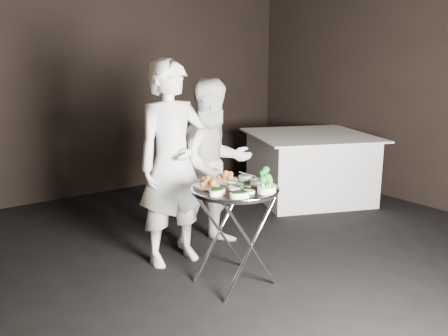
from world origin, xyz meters
TOP-DOWN VIEW (x-y plane):
  - floor at (0.00, 0.00)m, footprint 6.00×7.00m
  - wall_back at (0.00, 3.52)m, footprint 6.00×0.05m
  - tray_stand at (-0.23, 0.23)m, footprint 0.54×0.46m
  - serving_tray at (-0.23, 0.23)m, footprint 0.70×0.70m
  - potato_plate_a at (-0.39, 0.38)m, footprint 0.21×0.21m
  - potato_plate_b at (-0.16, 0.44)m, footprint 0.21×0.21m
  - greens_bowl at (-0.01, 0.36)m, footprint 0.11×0.11m
  - asparagus_plate_a at (-0.22, 0.23)m, footprint 0.20×0.16m
  - asparagus_plate_b at (-0.26, 0.07)m, footprint 0.21×0.16m
  - spinach_bowl_a at (-0.44, 0.16)m, footprint 0.17×0.14m
  - spinach_bowl_b at (-0.36, 0.00)m, footprint 0.17×0.14m
  - broccoli_bowl_a at (0.01, 0.18)m, footprint 0.22×0.18m
  - broccoli_bowl_b at (-0.10, -0.00)m, footprint 0.23×0.20m
  - serving_utensils at (-0.21, 0.29)m, footprint 0.59×0.43m
  - waiter_left at (-0.39, 0.91)m, footprint 0.68×0.46m
  - waiter_right at (0.12, 1.01)m, footprint 0.87×0.72m
  - dining_table at (2.07, 1.61)m, footprint 1.49×1.49m

SIDE VIEW (x-z plane):
  - floor at x=0.00m, z-range -0.05..0.00m
  - dining_table at x=2.07m, z-range 0.00..0.86m
  - tray_stand at x=-0.23m, z-range 0.05..0.85m
  - serving_tray at x=-0.23m, z-range 0.79..0.82m
  - waiter_right at x=0.12m, z-range 0.00..1.64m
  - asparagus_plate_a at x=-0.22m, z-range 0.81..0.85m
  - asparagus_plate_b at x=-0.26m, z-range 0.81..0.85m
  - spinach_bowl_b at x=-0.36m, z-range 0.81..0.87m
  - spinach_bowl_a at x=-0.44m, z-range 0.81..0.87m
  - greens_bowl at x=-0.01m, z-range 0.81..0.88m
  - potato_plate_a at x=-0.39m, z-range 0.81..0.88m
  - potato_plate_b at x=-0.16m, z-range 0.81..0.89m
  - broccoli_bowl_b at x=-0.10m, z-range 0.81..0.89m
  - broccoli_bowl_a at x=0.01m, z-range 0.81..0.89m
  - serving_utensils at x=-0.21m, z-range 0.86..0.87m
  - waiter_left at x=-0.39m, z-range 0.00..1.82m
  - wall_back at x=0.00m, z-range 0.00..3.00m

